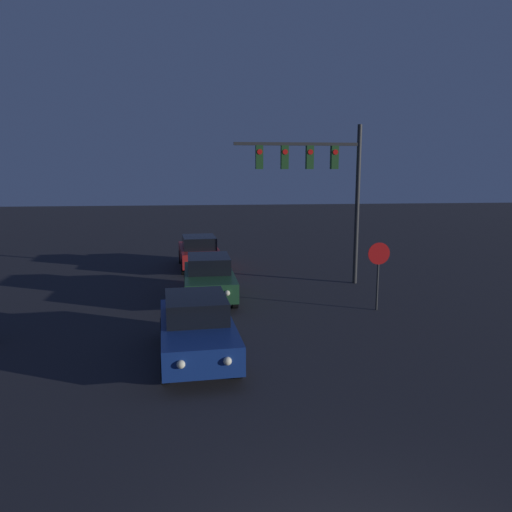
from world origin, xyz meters
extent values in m
cube|color=navy|center=(-1.89, 7.50, 0.67)|extent=(2.05, 4.33, 0.65)
cube|color=black|center=(-1.90, 7.70, 1.27)|extent=(1.62, 2.03, 0.55)
cylinder|color=black|center=(-0.99, 6.26, 0.35)|extent=(0.24, 0.71, 0.69)
cylinder|color=black|center=(-2.58, 6.13, 0.35)|extent=(0.24, 0.71, 0.69)
cylinder|color=black|center=(-1.19, 8.86, 0.35)|extent=(0.24, 0.71, 0.69)
cylinder|color=black|center=(-2.78, 8.73, 0.35)|extent=(0.24, 0.71, 0.69)
sphere|color=#F9EFC6|center=(-1.25, 5.41, 0.74)|extent=(0.18, 0.18, 0.18)
sphere|color=#F9EFC6|center=(-2.20, 5.34, 0.74)|extent=(0.18, 0.18, 0.18)
cube|color=#1E4728|center=(-1.48, 13.21, 0.67)|extent=(1.85, 4.25, 0.65)
cube|color=black|center=(-1.49, 13.42, 1.27)|extent=(1.53, 1.97, 0.55)
cylinder|color=black|center=(-0.65, 11.93, 0.35)|extent=(0.21, 0.70, 0.69)
cylinder|color=black|center=(-2.24, 11.88, 0.35)|extent=(0.21, 0.70, 0.69)
cylinder|color=black|center=(-0.72, 14.53, 0.35)|extent=(0.21, 0.70, 0.69)
cylinder|color=black|center=(-2.32, 14.49, 0.35)|extent=(0.21, 0.70, 0.69)
sphere|color=#F9EFC6|center=(-0.94, 11.10, 0.74)|extent=(0.18, 0.18, 0.18)
sphere|color=#F9EFC6|center=(-1.90, 11.07, 0.74)|extent=(0.18, 0.18, 0.18)
cube|color=#B21E1E|center=(-1.85, 18.93, 0.67)|extent=(2.06, 4.33, 0.65)
cube|color=black|center=(-1.84, 18.72, 1.27)|extent=(1.62, 2.04, 0.55)
cylinder|color=black|center=(-2.75, 20.17, 0.35)|extent=(0.24, 0.71, 0.69)
cylinder|color=black|center=(-1.16, 20.29, 0.35)|extent=(0.24, 0.71, 0.69)
cylinder|color=black|center=(-2.54, 17.57, 0.35)|extent=(0.24, 0.71, 0.69)
cylinder|color=black|center=(-0.95, 17.69, 0.35)|extent=(0.24, 0.71, 0.69)
sphere|color=#F9EFC6|center=(-2.49, 21.01, 0.74)|extent=(0.18, 0.18, 0.18)
sphere|color=#F9EFC6|center=(-1.54, 21.08, 0.74)|extent=(0.18, 0.18, 0.18)
cylinder|color=#2D2D2D|center=(4.51, 15.11, 3.17)|extent=(0.18, 0.18, 6.35)
cube|color=#2D2D2D|center=(2.04, 15.11, 5.58)|extent=(4.95, 0.12, 0.12)
cube|color=#1E471E|center=(3.52, 15.11, 5.07)|extent=(0.28, 0.28, 0.90)
cylinder|color=red|center=(3.52, 14.96, 5.28)|extent=(0.20, 0.02, 0.20)
cube|color=#1E471E|center=(2.53, 15.11, 5.07)|extent=(0.28, 0.28, 0.90)
cylinder|color=red|center=(2.53, 14.96, 5.28)|extent=(0.20, 0.02, 0.20)
cube|color=#1E471E|center=(1.54, 15.11, 5.07)|extent=(0.28, 0.28, 0.90)
cylinder|color=red|center=(1.54, 14.96, 5.28)|extent=(0.20, 0.02, 0.20)
cube|color=#1E471E|center=(0.55, 15.11, 5.07)|extent=(0.28, 0.28, 0.90)
cylinder|color=red|center=(0.55, 14.96, 5.28)|extent=(0.20, 0.02, 0.20)
cylinder|color=#2D2D2D|center=(4.03, 11.18, 1.14)|extent=(0.07, 0.07, 2.28)
cylinder|color=red|center=(4.03, 11.16, 1.91)|extent=(0.73, 0.03, 0.73)
camera|label=1|loc=(-1.75, -4.34, 4.66)|focal=35.00mm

